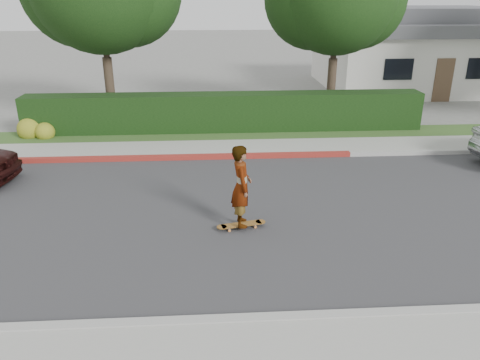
# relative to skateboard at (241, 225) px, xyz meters

# --- Properties ---
(ground) EXTENTS (120.00, 120.00, 0.00)m
(ground) POSITION_rel_skateboard_xyz_m (2.90, 0.77, -0.10)
(ground) COLOR slate
(ground) RESTS_ON ground
(road) EXTENTS (60.00, 8.00, 0.01)m
(road) POSITION_rel_skateboard_xyz_m (2.90, 0.77, -0.10)
(road) COLOR #2D2D30
(road) RESTS_ON ground
(curb_near) EXTENTS (60.00, 0.20, 0.15)m
(curb_near) POSITION_rel_skateboard_xyz_m (2.90, -3.33, -0.03)
(curb_near) COLOR #9E9E99
(curb_near) RESTS_ON ground
(sidewalk_near) EXTENTS (60.00, 1.60, 0.12)m
(sidewalk_near) POSITION_rel_skateboard_xyz_m (2.90, -4.23, -0.04)
(sidewalk_near) COLOR gray
(sidewalk_near) RESTS_ON ground
(curb_far) EXTENTS (60.00, 0.20, 0.15)m
(curb_far) POSITION_rel_skateboard_xyz_m (2.90, 4.87, -0.03)
(curb_far) COLOR #9E9E99
(curb_far) RESTS_ON ground
(curb_red_section) EXTENTS (12.00, 0.21, 0.15)m
(curb_red_section) POSITION_rel_skateboard_xyz_m (-2.10, 4.87, -0.02)
(curb_red_section) COLOR maroon
(curb_red_section) RESTS_ON ground
(sidewalk_far) EXTENTS (60.00, 1.60, 0.12)m
(sidewalk_far) POSITION_rel_skateboard_xyz_m (2.90, 5.77, -0.04)
(sidewalk_far) COLOR gray
(sidewalk_far) RESTS_ON ground
(planting_strip) EXTENTS (60.00, 1.60, 0.10)m
(planting_strip) POSITION_rel_skateboard_xyz_m (2.90, 7.37, -0.05)
(planting_strip) COLOR #2D4C1E
(planting_strip) RESTS_ON ground
(hedge) EXTENTS (15.00, 1.00, 1.50)m
(hedge) POSITION_rel_skateboard_xyz_m (-0.10, 7.97, 0.65)
(hedge) COLOR black
(hedge) RESTS_ON ground
(flowering_shrub) EXTENTS (1.40, 1.00, 0.90)m
(flowering_shrub) POSITION_rel_skateboard_xyz_m (-7.11, 7.51, 0.23)
(flowering_shrub) COLOR #2D4C19
(flowering_shrub) RESTS_ON ground
(house) EXTENTS (10.60, 8.60, 4.30)m
(house) POSITION_rel_skateboard_xyz_m (10.90, 16.77, 2.00)
(house) COLOR beige
(house) RESTS_ON ground
(skateboard) EXTENTS (1.17, 0.47, 0.11)m
(skateboard) POSITION_rel_skateboard_xyz_m (0.00, 0.00, 0.00)
(skateboard) COLOR orange
(skateboard) RESTS_ON ground
(skateboarder) EXTENTS (0.49, 0.71, 1.88)m
(skateboarder) POSITION_rel_skateboard_xyz_m (0.00, 0.00, 0.96)
(skateboarder) COLOR white
(skateboarder) RESTS_ON skateboard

